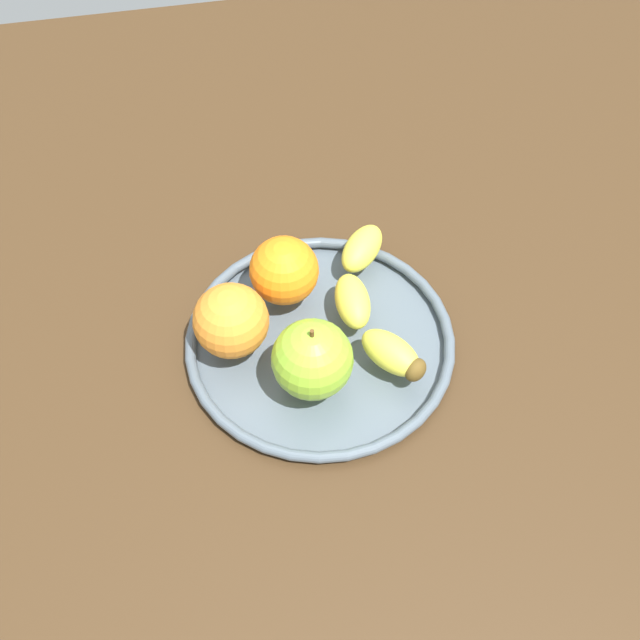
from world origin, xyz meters
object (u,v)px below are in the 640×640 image
fruit_bowl (320,341)px  orange_front_left (231,321)px  apple (312,359)px  orange_center (284,271)px  banana (370,302)px

fruit_bowl → orange_front_left: orange_front_left is taller
orange_front_left → fruit_bowl: bearing=84.1°
apple → orange_center: 12.12cm
banana → orange_center: bearing=-116.7°
banana → orange_center: 9.91cm
orange_center → orange_front_left: orange_front_left is taller
orange_center → fruit_bowl: bearing=22.0°
fruit_bowl → banana: size_ratio=1.30×
orange_center → apple: bearing=4.1°
apple → orange_center: apple is taller
apple → orange_front_left: (-6.37, -7.35, -0.15)cm
fruit_bowl → banana: 6.87cm
orange_center → orange_front_left: size_ratio=0.96×
fruit_bowl → apple: (5.42, -1.82, 5.02)cm
banana → orange_front_left: (1.21, -15.09, 2.12)cm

